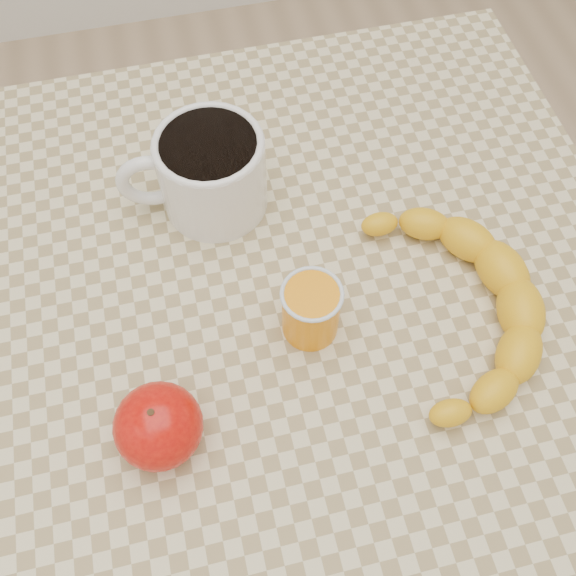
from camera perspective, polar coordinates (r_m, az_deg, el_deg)
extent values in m
plane|color=tan|center=(1.40, 0.00, -15.88)|extent=(3.00, 3.00, 0.00)
cube|color=beige|center=(0.71, 0.00, -1.60)|extent=(0.80, 0.80, 0.04)
cube|color=olive|center=(0.76, 0.00, -3.39)|extent=(0.74, 0.74, 0.06)
cylinder|color=olive|center=(1.24, -19.88, 0.86)|extent=(0.05, 0.05, 0.71)
cylinder|color=olive|center=(1.28, 11.74, 7.14)|extent=(0.05, 0.05, 0.71)
cylinder|color=white|center=(0.73, -6.72, 10.02)|extent=(0.13, 0.13, 0.10)
cylinder|color=black|center=(0.70, -7.11, 12.38)|extent=(0.10, 0.10, 0.01)
torus|color=white|center=(0.70, -7.15, 12.62)|extent=(0.12, 0.12, 0.01)
torus|color=white|center=(0.74, -12.12, 9.27)|extent=(0.08, 0.02, 0.08)
cylinder|color=orange|center=(0.65, 2.05, -2.05)|extent=(0.06, 0.06, 0.07)
torus|color=silver|center=(0.62, 2.15, -0.52)|extent=(0.06, 0.06, 0.00)
ellipsoid|color=#A00605|center=(0.61, -11.44, -11.93)|extent=(0.09, 0.09, 0.08)
cylinder|color=#382311|center=(0.58, -12.00, -10.94)|extent=(0.01, 0.01, 0.01)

